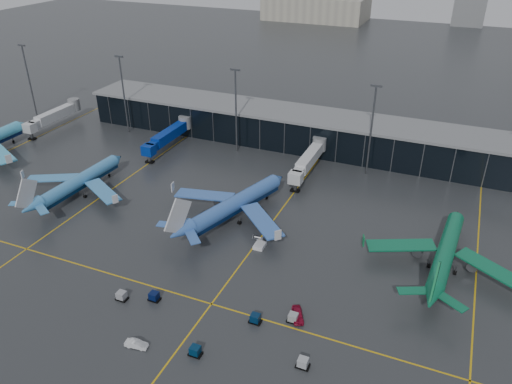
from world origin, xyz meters
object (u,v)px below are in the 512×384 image
at_px(airliner_aer_lingus, 448,242).
at_px(service_van_white, 136,344).
at_px(airliner_arkefly, 79,174).
at_px(mobile_airstair, 260,244).
at_px(service_van_red, 298,315).
at_px(airliner_klm_near, 236,195).
at_px(baggage_carts, 218,323).

height_order(airliner_aer_lingus, service_van_white, airliner_aer_lingus).
relative_size(airliner_arkefly, mobile_airstair, 10.51).
xyz_separation_m(mobile_airstair, service_van_red, (14.73, -17.79, 0.02)).
bearing_deg(airliner_arkefly, service_van_white, -39.31).
bearing_deg(airliner_aer_lingus, airliner_klm_near, -176.80).
xyz_separation_m(airliner_arkefly, service_van_white, (44.29, -39.31, -4.92)).
height_order(airliner_arkefly, baggage_carts, airliner_arkefly).
distance_m(baggage_carts, service_van_red, 14.28).
relative_size(airliner_aer_lingus, service_van_white, 9.58).
bearing_deg(service_van_red, airliner_klm_near, 106.07).
relative_size(baggage_carts, service_van_white, 9.79).
relative_size(airliner_arkefly, airliner_aer_lingus, 0.96).
bearing_deg(baggage_carts, airliner_aer_lingus, 43.89).
bearing_deg(mobile_airstair, airliner_klm_near, 135.26).
bearing_deg(service_van_white, airliner_aer_lingus, -54.45).
distance_m(airliner_arkefly, airliner_klm_near, 42.40).
distance_m(airliner_klm_near, service_van_red, 36.97).
height_order(airliner_aer_lingus, service_van_red, airliner_aer_lingus).
bearing_deg(airliner_arkefly, baggage_carts, -26.22).
bearing_deg(baggage_carts, airliner_klm_near, 109.84).
distance_m(airliner_arkefly, service_van_red, 70.59).
bearing_deg(mobile_airstair, baggage_carts, -86.25).
bearing_deg(airliner_aer_lingus, baggage_carts, -132.00).
bearing_deg(airliner_arkefly, airliner_aer_lingus, 4.83).
distance_m(airliner_klm_near, airliner_aer_lingus, 47.31).
distance_m(airliner_aer_lingus, mobile_airstair, 38.65).
bearing_deg(airliner_aer_lingus, mobile_airstair, -163.09).
height_order(baggage_carts, mobile_airstair, mobile_airstair).
relative_size(airliner_aer_lingus, mobile_airstair, 10.94).
distance_m(service_van_red, service_van_white, 28.21).
distance_m(airliner_arkefly, baggage_carts, 62.24).
bearing_deg(airliner_aer_lingus, service_van_red, -126.63).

